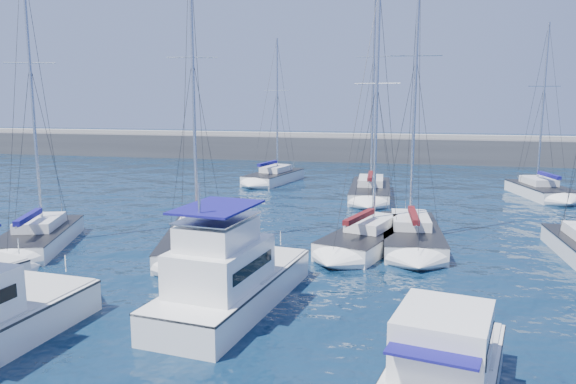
% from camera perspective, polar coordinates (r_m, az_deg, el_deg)
% --- Properties ---
extents(ground, '(220.00, 220.00, 0.00)m').
position_cam_1_polar(ground, '(22.47, -1.33, -11.77)').
color(ground, black).
rests_on(ground, ground).
extents(breakwater, '(160.00, 6.00, 4.45)m').
position_cam_1_polar(breakwater, '(72.84, 8.27, 4.02)').
color(breakwater, '#424244').
rests_on(breakwater, ground).
extents(motor_yacht_stbd_inner, '(4.44, 9.62, 4.69)m').
position_cam_1_polar(motor_yacht_stbd_inner, '(22.13, -5.97, -9.04)').
color(motor_yacht_stbd_inner, white).
rests_on(motor_yacht_stbd_inner, ground).
extents(motor_yacht_stbd_outer, '(3.92, 6.38, 3.20)m').
position_cam_1_polar(motor_yacht_stbd_outer, '(16.45, 15.57, -16.98)').
color(motor_yacht_stbd_outer, silver).
rests_on(motor_yacht_stbd_outer, ground).
extents(sailboat_mid_a, '(5.27, 8.21, 16.02)m').
position_cam_1_polar(sailboat_mid_a, '(34.01, -24.03, -4.18)').
color(sailboat_mid_a, white).
rests_on(sailboat_mid_a, ground).
extents(sailboat_mid_b, '(5.21, 9.62, 16.45)m').
position_cam_1_polar(sailboat_mid_b, '(31.00, -9.38, -4.77)').
color(sailboat_mid_b, silver).
rests_on(sailboat_mid_b, ground).
extents(sailboat_mid_c, '(5.21, 8.50, 14.20)m').
position_cam_1_polar(sailboat_mid_c, '(31.33, 8.14, -4.61)').
color(sailboat_mid_c, white).
rests_on(sailboat_mid_c, ground).
extents(sailboat_mid_d, '(3.74, 8.78, 16.72)m').
position_cam_1_polar(sailboat_mid_d, '(32.40, 12.36, -4.22)').
color(sailboat_mid_d, silver).
rests_on(sailboat_mid_d, ground).
extents(sailboat_back_a, '(4.75, 8.25, 13.90)m').
position_cam_1_polar(sailboat_back_a, '(54.09, -1.44, 1.56)').
color(sailboat_back_a, white).
rests_on(sailboat_back_a, ground).
extents(sailboat_back_b, '(3.55, 9.75, 18.28)m').
position_cam_1_polar(sailboat_back_b, '(46.77, 8.36, 0.20)').
color(sailboat_back_b, silver).
rests_on(sailboat_back_b, ground).
extents(sailboat_back_c, '(4.74, 7.72, 14.38)m').
position_cam_1_polar(sailboat_back_c, '(50.75, 24.26, 0.16)').
color(sailboat_back_c, white).
rests_on(sailboat_back_c, ground).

